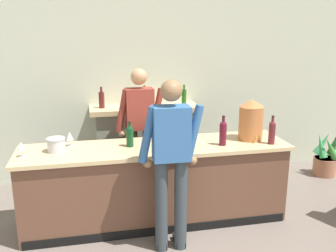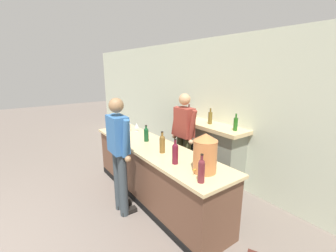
{
  "view_description": "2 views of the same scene",
  "coord_description": "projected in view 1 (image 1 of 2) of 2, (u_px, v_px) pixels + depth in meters",
  "views": [
    {
      "loc": [
        -0.7,
        -1.13,
        2.26
      ],
      "look_at": [
        0.2,
        3.04,
        1.13
      ],
      "focal_mm": 40.0,
      "sensor_mm": 36.0,
      "label": 1
    },
    {
      "loc": [
        2.99,
        1.06,
        2.18
      ],
      "look_at": [
        0.11,
        3.14,
        1.26
      ],
      "focal_mm": 24.0,
      "sensor_mm": 36.0,
      "label": 2
    }
  ],
  "objects": [
    {
      "name": "copper_dispenser",
      "position": [
        251.0,
        120.0,
        4.47
      ],
      "size": [
        0.3,
        0.33,
        0.49
      ],
      "color": "#C0713D",
      "rests_on": "bar_counter"
    },
    {
      "name": "bar_counter",
      "position": [
        156.0,
        184.0,
        4.41
      ],
      "size": [
        3.1,
        0.76,
        0.94
      ],
      "color": "brown",
      "rests_on": "ground_plane"
    },
    {
      "name": "person_bartender",
      "position": [
        140.0,
        128.0,
        4.94
      ],
      "size": [
        0.66,
        0.31,
        1.75
      ],
      "color": "#44482B",
      "rests_on": "ground_plane"
    },
    {
      "name": "ice_bucket_steel",
      "position": [
        56.0,
        145.0,
        4.07
      ],
      "size": [
        0.2,
        0.2,
        0.15
      ],
      "color": "silver",
      "rests_on": "bar_counter"
    },
    {
      "name": "wine_glass_by_dispenser",
      "position": [
        70.0,
        136.0,
        4.26
      ],
      "size": [
        0.09,
        0.09,
        0.17
      ],
      "color": "silver",
      "rests_on": "bar_counter"
    },
    {
      "name": "wine_bottle_cabernet_heavy",
      "position": [
        184.0,
        133.0,
        4.27
      ],
      "size": [
        0.08,
        0.08,
        0.33
      ],
      "color": "brown",
      "rests_on": "bar_counter"
    },
    {
      "name": "wine_bottle_riesling_slim",
      "position": [
        223.0,
        132.0,
        4.28
      ],
      "size": [
        0.08,
        0.08,
        0.35
      ],
      "color": "#581424",
      "rests_on": "bar_counter"
    },
    {
      "name": "person_customer",
      "position": [
        171.0,
        159.0,
        3.7
      ],
      "size": [
        0.66,
        0.31,
        1.79
      ],
      "color": "#323B41",
      "rests_on": "ground_plane"
    },
    {
      "name": "fireplace_stone",
      "position": [
        145.0,
        143.0,
        5.57
      ],
      "size": [
        1.56,
        0.52,
        1.45
      ],
      "color": "gray",
      "rests_on": "ground_plane"
    },
    {
      "name": "wine_bottle_rose_blush",
      "position": [
        130.0,
        135.0,
        4.23
      ],
      "size": [
        0.08,
        0.08,
        0.29
      ],
      "color": "#124220",
      "rests_on": "bar_counter"
    },
    {
      "name": "wine_bottle_merlot_tall",
      "position": [
        272.0,
        131.0,
        4.32
      ],
      "size": [
        0.08,
        0.08,
        0.34
      ],
      "color": "maroon",
      "rests_on": "bar_counter"
    },
    {
      "name": "wine_glass_mid_counter",
      "position": [
        21.0,
        146.0,
        3.9
      ],
      "size": [
        0.08,
        0.08,
        0.16
      ],
      "color": "silver",
      "rests_on": "bar_counter"
    },
    {
      "name": "wall_back_panel",
      "position": [
        136.0,
        88.0,
        5.6
      ],
      "size": [
        12.0,
        0.07,
        2.75
      ],
      "color": "beige",
      "rests_on": "ground_plane"
    },
    {
      "name": "potted_plant_corner",
      "position": [
        326.0,
        158.0,
        5.84
      ],
      "size": [
        0.4,
        0.35,
        0.78
      ],
      "color": "#A1684B",
      "rests_on": "ground_plane"
    }
  ]
}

